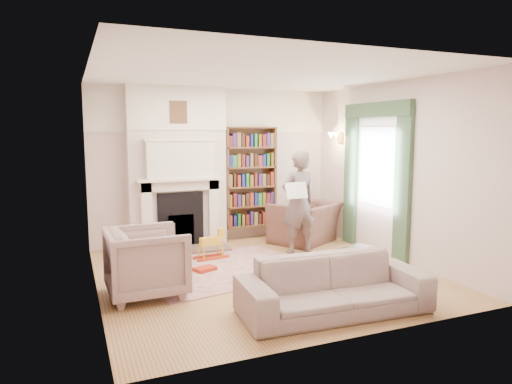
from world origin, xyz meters
name	(u,v)px	position (x,y,z in m)	size (l,w,h in m)	color
floor	(263,273)	(0.00, 0.00, 0.00)	(4.50, 4.50, 0.00)	#97633C
ceiling	(263,74)	(0.00, 0.00, 2.80)	(4.50, 4.50, 0.00)	white
wall_back	(215,166)	(0.00, 2.25, 1.40)	(4.50, 4.50, 0.00)	beige
wall_front	(356,198)	(0.00, -2.25, 1.40)	(4.50, 4.50, 0.00)	beige
wall_left	(92,183)	(-2.25, 0.00, 1.40)	(4.50, 4.50, 0.00)	beige
wall_right	(393,171)	(2.25, 0.00, 1.40)	(4.50, 4.50, 0.00)	beige
fireplace	(177,168)	(-0.75, 2.05, 1.39)	(1.70, 0.58, 2.80)	beige
bookcase	(250,177)	(0.65, 2.12, 1.18)	(1.00, 0.24, 1.85)	brown
window	(377,166)	(2.23, 0.40, 1.45)	(0.02, 0.90, 1.30)	silver
curtain_left	(403,186)	(2.20, -0.30, 1.20)	(0.07, 0.32, 2.40)	#334C30
curtain_right	(351,178)	(2.20, 1.10, 1.20)	(0.07, 0.32, 2.40)	#334C30
pelmet	(376,110)	(2.19, 0.40, 2.38)	(0.09, 1.70, 0.24)	#334C30
wall_sconce	(332,138)	(2.03, 1.50, 1.90)	(0.20, 0.24, 0.24)	gold
rug	(222,269)	(-0.47, 0.41, 0.01)	(2.43, 1.87, 0.01)	beige
armchair_reading	(305,223)	(1.45, 1.42, 0.37)	(1.14, 0.99, 0.74)	#502B2B
armchair_left	(147,262)	(-1.68, -0.28, 0.43)	(0.91, 0.94, 0.85)	#BDAA9C
sofa	(334,286)	(0.17, -1.63, 0.31)	(2.13, 0.83, 0.62)	#B6A996
man_reading	(299,202)	(1.00, 0.82, 0.86)	(0.63, 0.41, 1.72)	#5B4C49
newspaper	(296,190)	(0.85, 0.62, 1.09)	(0.38, 0.02, 0.27)	silver
coffee_table	(356,266)	(1.01, -0.85, 0.23)	(0.70, 0.45, 0.45)	#311F11
paraffin_heater	(168,241)	(-1.08, 1.37, 0.28)	(0.24, 0.24, 0.55)	#B2B5BA
rocking_horse	(211,245)	(-0.48, 0.99, 0.24)	(0.54, 0.22, 0.48)	gold
board_game	(266,282)	(-0.14, -0.46, 0.03)	(0.33, 0.33, 0.03)	#C5C746
game_box_lid	(205,269)	(-0.74, 0.40, 0.04)	(0.30, 0.20, 0.05)	#A12612
comic_annuals	(285,280)	(0.15, -0.45, 0.02)	(0.61, 0.46, 0.02)	red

